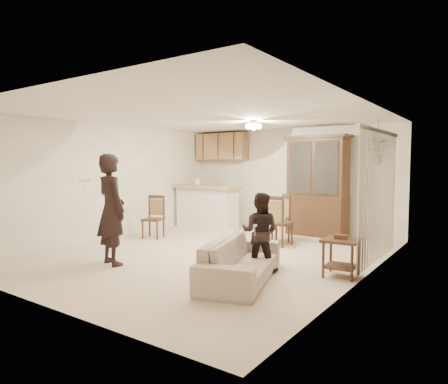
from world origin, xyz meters
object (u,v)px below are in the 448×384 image
Objects in this scene: adult at (111,209)px; side_table at (341,257)px; china_hutch at (317,186)px; chair_hutch_left at (277,228)px; sofa at (241,254)px; chair_hutch_right at (279,231)px; child at (260,227)px; chair_bar at (153,226)px.

adult is 3.64m from side_table.
china_hutch reaches higher than chair_hutch_left.
chair_hutch_right is at bearing -2.72° from sofa.
sofa is at bearing 77.51° from child.
chair_bar is (-3.31, 1.60, -0.10)m from sofa.
child is 0.59× the size of china_hutch.
chair_bar is (-1.12, 2.06, -0.64)m from adult.
china_hutch is (-0.46, 3.42, 0.45)m from child.
chair_bar is at bearing -136.83° from china_hutch.
sofa is 2.58m from chair_hutch_right.
adult reaches higher than sofa.
side_table is 2.67m from chair_hutch_left.
china_hutch is 3.80m from chair_bar.
adult is 2.41m from child.
sofa is 0.82× the size of china_hutch.
adult is at bearing 10.59° from child.
chair_bar is at bearing 46.44° from sofa.
chair_hutch_right is (-0.67, 2.49, -0.08)m from sofa.
chair_hutch_right is (0.19, -0.30, 0.00)m from chair_hutch_left.
adult reaches higher than chair_hutch_right.
chair_hutch_right is (1.52, 2.95, -0.62)m from adult.
chair_bar is 2.79m from chair_hutch_right.
side_table is 2.33m from chair_hutch_right.
chair_hutch_right is at bearing -94.26° from china_hutch.
sofa is 2.00× the size of chair_bar.
chair_hutch_right is at bearing -0.72° from chair_bar.
chair_hutch_right reaches higher than sofa.
chair_hutch_left is 0.99× the size of chair_hutch_right.
side_table is 0.65× the size of chair_bar.
china_hutch is at bearing -10.98° from sofa.
child is at bearing -15.71° from sofa.
china_hutch is 1.51m from chair_hutch_left.
sofa is at bearing -80.01° from china_hutch.
china_hutch reaches higher than sofa.
chair_hutch_right is (2.64, 0.89, 0.02)m from chair_bar.
adult is 2.43m from chair_bar.
chair_hutch_right is at bearing -85.94° from child.
side_table is at bearing -66.16° from sofa.
china_hutch is 3.49m from side_table.
adult is 1.33× the size of child.
adult is 0.79× the size of china_hutch.
chair_bar is at bearing 22.59° from chair_hutch_right.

